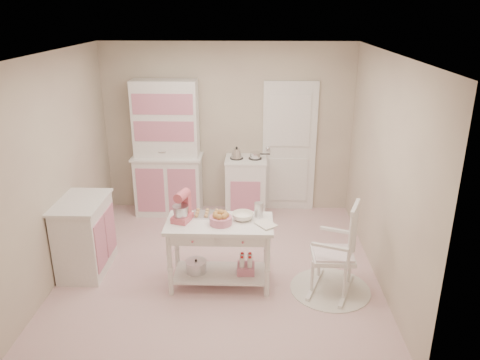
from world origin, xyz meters
The scene contains 14 objects.
room_shell centered at (0.00, 0.00, 1.65)m, with size 3.84×3.84×2.62m.
door centered at (0.95, 1.87, 1.02)m, with size 0.82×0.05×2.04m, color white.
hutch centered at (-0.91, 1.66, 1.04)m, with size 1.06×0.50×2.08m, color white.
stove centered at (0.29, 1.61, 0.46)m, with size 0.62×0.57×0.92m, color white.
base_cabinet centered at (-1.63, -0.10, 0.46)m, with size 0.54×0.84×0.92m, color white.
lace_rug centered at (1.31, -0.45, 0.01)m, with size 0.92×0.92×0.01m, color white.
rocking_chair centered at (1.31, -0.45, 0.55)m, with size 0.48×0.72×1.10m, color white.
work_table centered at (0.03, -0.37, 0.40)m, with size 1.20×0.60×0.80m, color white.
stand_mixer centered at (-0.39, -0.35, 0.97)m, with size 0.20×0.28×0.34m, color #D35968.
cookie_tray centered at (-0.12, -0.19, 0.81)m, with size 0.34×0.24×0.02m, color silver.
bread_basket centered at (0.05, -0.42, 0.85)m, with size 0.25×0.25×0.09m, color #D07792.
mixing_bowl centered at (0.29, -0.29, 0.84)m, with size 0.24×0.24×0.08m, color white.
metal_pitcher centered at (0.47, -0.21, 0.89)m, with size 0.10×0.10×0.17m, color silver.
recipe_book centered at (0.48, -0.49, 0.81)m, with size 0.17×0.23×0.02m, color white.
Camera 1 is at (0.42, -5.10, 3.07)m, focal length 35.00 mm.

